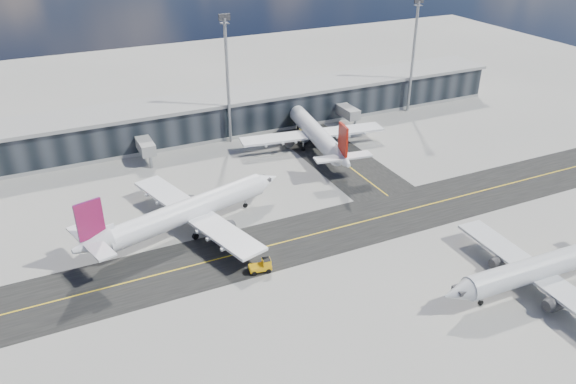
# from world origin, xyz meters

# --- Properties ---
(ground) EXTENTS (300.00, 300.00, 0.00)m
(ground) POSITION_xyz_m (0.00, 0.00, 0.00)
(ground) COLOR gray
(ground) RESTS_ON ground
(taxiway_lanes) EXTENTS (180.00, 63.00, 0.03)m
(taxiway_lanes) POSITION_xyz_m (3.91, 10.74, 0.01)
(taxiway_lanes) COLOR black
(taxiway_lanes) RESTS_ON ground
(terminal_concourse) EXTENTS (152.00, 19.80, 8.80)m
(terminal_concourse) POSITION_xyz_m (0.04, 54.93, 4.09)
(terminal_concourse) COLOR black
(terminal_concourse) RESTS_ON ground
(floodlight_masts) EXTENTS (102.50, 0.70, 28.90)m
(floodlight_masts) POSITION_xyz_m (0.00, 48.00, 15.61)
(floodlight_masts) COLOR gray
(floodlight_masts) RESTS_ON ground
(airliner_af) EXTENTS (38.85, 33.46, 11.70)m
(airliner_af) POSITION_xyz_m (-20.20, 14.07, 3.86)
(airliner_af) COLOR white
(airliner_af) RESTS_ON ground
(airliner_redtail) EXTENTS (33.54, 39.20, 11.61)m
(airliner_redtail) POSITION_xyz_m (15.83, 36.04, 3.84)
(airliner_redtail) COLOR white
(airliner_redtail) RESTS_ON ground
(airliner_near) EXTENTS (35.44, 30.17, 10.51)m
(airliner_near) POSITION_xyz_m (22.51, -22.79, 3.47)
(airliner_near) COLOR silver
(airliner_near) RESTS_ON ground
(baggage_tug) EXTENTS (3.57, 2.20, 2.10)m
(baggage_tug) POSITION_xyz_m (-13.21, -2.02, 1.05)
(baggage_tug) COLOR #FAB20D
(baggage_tug) RESTS_ON ground
(service_van) EXTENTS (4.17, 6.24, 1.59)m
(service_van) POSITION_xyz_m (14.72, 42.21, 0.80)
(service_van) COLOR white
(service_van) RESTS_ON ground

